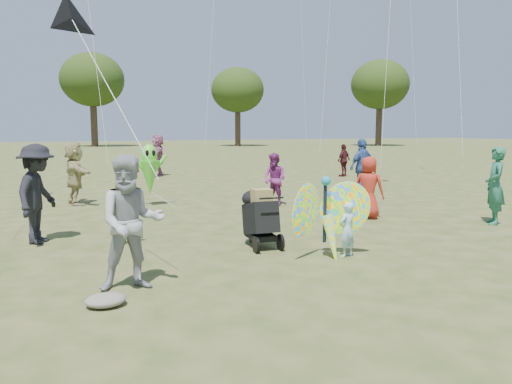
{
  "coord_description": "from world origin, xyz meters",
  "views": [
    {
      "loc": [
        -3.49,
        -6.26,
        2.19
      ],
      "look_at": [
        -0.2,
        1.5,
        1.1
      ],
      "focal_mm": 35.0,
      "sensor_mm": 36.0,
      "label": 1
    }
  ],
  "objects_px": {
    "crowd_c": "(362,167)",
    "crowd_d": "(75,173)",
    "alien_kite": "(150,172)",
    "crowd_e": "(275,179)",
    "jogging_stroller": "(260,214)",
    "child_girl": "(347,230)",
    "crowd_b": "(37,194)",
    "crowd_f": "(495,186)",
    "crowd_a": "(369,187)",
    "crowd_j": "(158,155)",
    "crowd_h": "(344,160)",
    "adult_man": "(131,223)",
    "butterfly_kite": "(328,219)"
  },
  "relations": [
    {
      "from": "crowd_e",
      "to": "alien_kite",
      "type": "height_order",
      "value": "alien_kite"
    },
    {
      "from": "adult_man",
      "to": "crowd_f",
      "type": "height_order",
      "value": "adult_man"
    },
    {
      "from": "crowd_b",
      "to": "butterfly_kite",
      "type": "height_order",
      "value": "crowd_b"
    },
    {
      "from": "crowd_b",
      "to": "crowd_f",
      "type": "height_order",
      "value": "crowd_b"
    },
    {
      "from": "crowd_c",
      "to": "crowd_d",
      "type": "bearing_deg",
      "value": -25.37
    },
    {
      "from": "child_girl",
      "to": "crowd_j",
      "type": "relative_size",
      "value": 0.5
    },
    {
      "from": "child_girl",
      "to": "crowd_c",
      "type": "height_order",
      "value": "crowd_c"
    },
    {
      "from": "crowd_j",
      "to": "alien_kite",
      "type": "distance_m",
      "value": 8.95
    },
    {
      "from": "adult_man",
      "to": "crowd_h",
      "type": "height_order",
      "value": "adult_man"
    },
    {
      "from": "adult_man",
      "to": "crowd_b",
      "type": "bearing_deg",
      "value": 113.16
    },
    {
      "from": "crowd_e",
      "to": "jogging_stroller",
      "type": "xyz_separation_m",
      "value": [
        -2.39,
        -4.44,
        -0.13
      ]
    },
    {
      "from": "crowd_f",
      "to": "crowd_e",
      "type": "bearing_deg",
      "value": -108.43
    },
    {
      "from": "crowd_a",
      "to": "crowd_h",
      "type": "relative_size",
      "value": 1.03
    },
    {
      "from": "alien_kite",
      "to": "crowd_e",
      "type": "bearing_deg",
      "value": -20.73
    },
    {
      "from": "adult_man",
      "to": "jogging_stroller",
      "type": "bearing_deg",
      "value": 35.75
    },
    {
      "from": "alien_kite",
      "to": "crowd_j",
      "type": "bearing_deg",
      "value": 76.62
    },
    {
      "from": "crowd_e",
      "to": "alien_kite",
      "type": "xyz_separation_m",
      "value": [
        -3.28,
        1.24,
        0.23
      ]
    },
    {
      "from": "butterfly_kite",
      "to": "alien_kite",
      "type": "height_order",
      "value": "alien_kite"
    },
    {
      "from": "jogging_stroller",
      "to": "alien_kite",
      "type": "bearing_deg",
      "value": 103.11
    },
    {
      "from": "crowd_a",
      "to": "crowd_d",
      "type": "relative_size",
      "value": 0.84
    },
    {
      "from": "crowd_f",
      "to": "alien_kite",
      "type": "height_order",
      "value": "crowd_f"
    },
    {
      "from": "crowd_b",
      "to": "crowd_f",
      "type": "relative_size",
      "value": 1.07
    },
    {
      "from": "crowd_a",
      "to": "crowd_e",
      "type": "height_order",
      "value": "crowd_a"
    },
    {
      "from": "crowd_d",
      "to": "crowd_e",
      "type": "xyz_separation_m",
      "value": [
        5.21,
        -2.31,
        -0.16
      ]
    },
    {
      "from": "crowd_j",
      "to": "jogging_stroller",
      "type": "xyz_separation_m",
      "value": [
        -1.17,
        -14.38,
        -0.34
      ]
    },
    {
      "from": "crowd_a",
      "to": "crowd_e",
      "type": "distance_m",
      "value": 3.02
    },
    {
      "from": "crowd_b",
      "to": "crowd_f",
      "type": "distance_m",
      "value": 9.76
    },
    {
      "from": "child_girl",
      "to": "crowd_d",
      "type": "relative_size",
      "value": 0.52
    },
    {
      "from": "crowd_c",
      "to": "alien_kite",
      "type": "xyz_separation_m",
      "value": [
        -6.72,
        0.55,
        0.05
      ]
    },
    {
      "from": "crowd_c",
      "to": "jogging_stroller",
      "type": "relative_size",
      "value": 1.7
    },
    {
      "from": "butterfly_kite",
      "to": "alien_kite",
      "type": "distance_m",
      "value": 7.04
    },
    {
      "from": "crowd_b",
      "to": "crowd_f",
      "type": "bearing_deg",
      "value": -77.73
    },
    {
      "from": "crowd_f",
      "to": "crowd_j",
      "type": "relative_size",
      "value": 0.93
    },
    {
      "from": "crowd_a",
      "to": "crowd_f",
      "type": "bearing_deg",
      "value": -166.11
    },
    {
      "from": "crowd_d",
      "to": "jogging_stroller",
      "type": "distance_m",
      "value": 7.32
    },
    {
      "from": "crowd_b",
      "to": "crowd_f",
      "type": "xyz_separation_m",
      "value": [
        9.55,
        -1.99,
        -0.06
      ]
    },
    {
      "from": "crowd_j",
      "to": "crowd_h",
      "type": "bearing_deg",
      "value": 82.12
    },
    {
      "from": "crowd_d",
      "to": "jogging_stroller",
      "type": "relative_size",
      "value": 1.65
    },
    {
      "from": "crowd_f",
      "to": "crowd_h",
      "type": "xyz_separation_m",
      "value": [
        3.02,
        10.89,
        -0.15
      ]
    },
    {
      "from": "jogging_stroller",
      "to": "crowd_c",
      "type": "bearing_deg",
      "value": 45.51
    },
    {
      "from": "alien_kite",
      "to": "crowd_c",
      "type": "bearing_deg",
      "value": -4.71
    },
    {
      "from": "crowd_e",
      "to": "crowd_a",
      "type": "bearing_deg",
      "value": -3.62
    },
    {
      "from": "jogging_stroller",
      "to": "crowd_d",
      "type": "bearing_deg",
      "value": 116.8
    },
    {
      "from": "crowd_a",
      "to": "crowd_h",
      "type": "height_order",
      "value": "crowd_a"
    },
    {
      "from": "adult_man",
      "to": "crowd_e",
      "type": "distance_m",
      "value": 7.77
    },
    {
      "from": "child_girl",
      "to": "adult_man",
      "type": "height_order",
      "value": "adult_man"
    },
    {
      "from": "crowd_c",
      "to": "crowd_h",
      "type": "height_order",
      "value": "crowd_c"
    },
    {
      "from": "alien_kite",
      "to": "crowd_h",
      "type": "bearing_deg",
      "value": 27.97
    },
    {
      "from": "crowd_b",
      "to": "crowd_d",
      "type": "height_order",
      "value": "crowd_b"
    },
    {
      "from": "crowd_c",
      "to": "butterfly_kite",
      "type": "height_order",
      "value": "crowd_c"
    }
  ]
}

